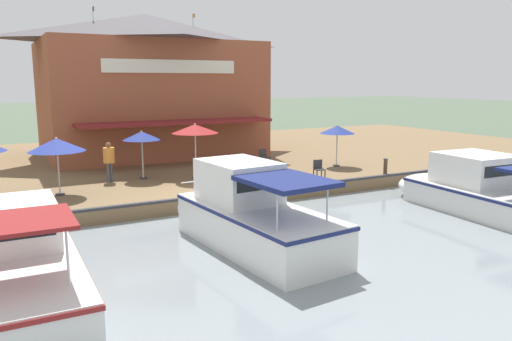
{
  "coord_description": "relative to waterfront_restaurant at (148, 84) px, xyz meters",
  "views": [
    {
      "loc": [
        17.48,
        -7.82,
        5.08
      ],
      "look_at": [
        -1.0,
        1.96,
        1.3
      ],
      "focal_mm": 35.0,
      "sensor_mm": 36.0,
      "label": 1
    }
  ],
  "objects": [
    {
      "name": "ground_plane",
      "position": [
        13.31,
        -0.9,
        -4.89
      ],
      "size": [
        220.0,
        220.0,
        0.0
      ],
      "primitive_type": "plane",
      "color": "#4C5B47"
    },
    {
      "name": "motorboat_outer_channel",
      "position": [
        17.39,
        -2.03,
        -3.87
      ],
      "size": [
        7.29,
        3.01,
        2.54
      ],
      "color": "white",
      "rests_on": "river_water"
    },
    {
      "name": "person_near_entrance",
      "position": [
        8.32,
        -4.25,
        -3.16
      ],
      "size": [
        0.5,
        0.5,
        1.78
      ],
      "color": "#4C4C56",
      "rests_on": "quay_deck"
    },
    {
      "name": "patio_umbrella_far_corner",
      "position": [
        8.36,
        -2.75,
        -2.3
      ],
      "size": [
        1.72,
        1.72,
        2.24
      ],
      "color": "#B7B7B7",
      "rests_on": "quay_deck"
    },
    {
      "name": "quay_deck",
      "position": [
        2.31,
        -0.9,
        -4.59
      ],
      "size": [
        22.0,
        56.0,
        0.6
      ],
      "primitive_type": "cube",
      "color": "brown",
      "rests_on": "ground"
    },
    {
      "name": "patio_umbrella_by_entrance",
      "position": [
        9.71,
        7.27,
        -2.35
      ],
      "size": [
        1.84,
        1.84,
        2.19
      ],
      "color": "#B7B7B7",
      "rests_on": "quay_deck"
    },
    {
      "name": "patio_umbrella_near_quay_edge",
      "position": [
        9.38,
        -0.55,
        -1.99
      ],
      "size": [
        2.12,
        2.12,
        2.55
      ],
      "color": "#B7B7B7",
      "rests_on": "quay_deck"
    },
    {
      "name": "quay_edge_fender",
      "position": [
        13.21,
        -0.9,
        -4.24
      ],
      "size": [
        0.2,
        50.4,
        0.1
      ],
      "primitive_type": "cube",
      "color": "#2D2D33",
      "rests_on": "quay_deck"
    },
    {
      "name": "cafe_chair_beside_entrance",
      "position": [
        7.53,
        4.08,
        -3.81
      ],
      "size": [
        0.49,
        0.49,
        0.85
      ],
      "color": "#2D2D33",
      "rests_on": "quay_deck"
    },
    {
      "name": "motorboat_far_downstream",
      "position": [
        18.07,
        -8.65,
        -4.05
      ],
      "size": [
        7.71,
        2.98,
        2.35
      ],
      "color": "white",
      "rests_on": "river_water"
    },
    {
      "name": "mooring_post",
      "position": [
        12.96,
        7.71,
        -3.87
      ],
      "size": [
        0.22,
        0.22,
        0.81
      ],
      "color": "#473323",
      "rests_on": "quay_deck"
    },
    {
      "name": "tree_behind_restaurant",
      "position": [
        -3.78,
        -1.1,
        1.33
      ],
      "size": [
        5.14,
        4.89,
        8.2
      ],
      "color": "brown",
      "rests_on": "quay_deck"
    },
    {
      "name": "waterfront_restaurant",
      "position": [
        0.0,
        0.0,
        0.0
      ],
      "size": [
        11.32,
        12.85,
        8.67
      ],
      "color": "brown",
      "rests_on": "quay_deck"
    },
    {
      "name": "cafe_chair_facing_river",
      "position": [
        12.01,
        4.52,
        -3.81
      ],
      "size": [
        0.52,
        0.52,
        0.85
      ],
      "color": "#2D2D33",
      "rests_on": "quay_deck"
    },
    {
      "name": "patio_umbrella_back_row",
      "position": [
        10.11,
        -6.57,
        -2.28
      ],
      "size": [
        2.16,
        2.16,
        2.31
      ],
      "color": "#B7B7B7",
      "rests_on": "quay_deck"
    },
    {
      "name": "motorboat_nearest_quay",
      "position": [
        18.25,
        7.86,
        -4.05
      ],
      "size": [
        8.52,
        3.42,
        2.19
      ],
      "color": "silver",
      "rests_on": "river_water"
    }
  ]
}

